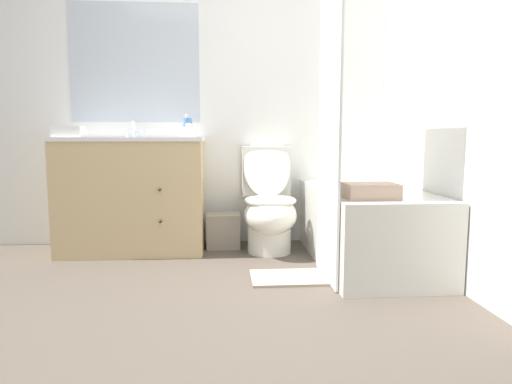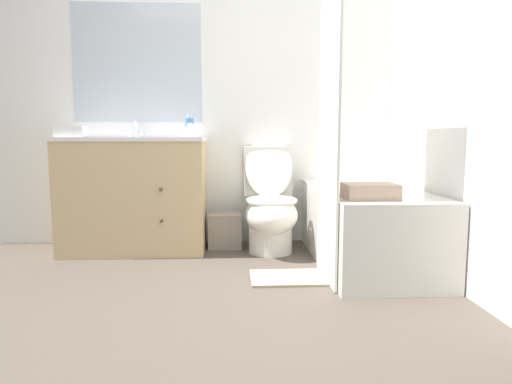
% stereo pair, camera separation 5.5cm
% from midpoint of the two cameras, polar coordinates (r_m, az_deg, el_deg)
% --- Properties ---
extents(ground_plane, '(14.00, 14.00, 0.00)m').
position_cam_midpoint_polar(ground_plane, '(2.37, -3.20, -14.97)').
color(ground_plane, brown).
extents(wall_back, '(8.00, 0.06, 2.50)m').
position_cam_midpoint_polar(wall_back, '(3.82, -3.91, 12.52)').
color(wall_back, silver).
rests_on(wall_back, ground_plane).
extents(wall_right, '(0.05, 2.59, 2.50)m').
position_cam_midpoint_polar(wall_right, '(3.30, 20.45, 12.95)').
color(wall_right, silver).
rests_on(wall_right, ground_plane).
extents(vanity_cabinet, '(1.09, 0.57, 0.88)m').
position_cam_midpoint_polar(vanity_cabinet, '(3.61, -15.56, -0.22)').
color(vanity_cabinet, tan).
rests_on(vanity_cabinet, ground_plane).
extents(sink_faucet, '(0.14, 0.12, 0.12)m').
position_cam_midpoint_polar(sink_faucet, '(3.76, -15.27, 7.18)').
color(sink_faucet, silver).
rests_on(sink_faucet, vanity_cabinet).
extents(toilet, '(0.39, 0.69, 0.88)m').
position_cam_midpoint_polar(toilet, '(3.48, 1.16, -1.84)').
color(toilet, silver).
rests_on(toilet, ground_plane).
extents(bathtub, '(0.69, 1.42, 0.52)m').
position_cam_midpoint_polar(bathtub, '(3.28, 13.05, -4.08)').
color(bathtub, silver).
rests_on(bathtub, ground_plane).
extents(shower_curtain, '(0.01, 0.53, 1.96)m').
position_cam_midpoint_polar(shower_curtain, '(2.78, 8.59, 8.97)').
color(shower_curtain, white).
rests_on(shower_curtain, ground_plane).
extents(wastebasket, '(0.26, 0.22, 0.27)m').
position_cam_midpoint_polar(wastebasket, '(3.65, -4.55, -4.83)').
color(wastebasket, gray).
rests_on(wastebasket, ground_plane).
extents(tissue_box, '(0.12, 0.11, 0.10)m').
position_cam_midpoint_polar(tissue_box, '(3.49, -8.84, 7.48)').
color(tissue_box, white).
rests_on(tissue_box, vanity_cabinet).
extents(soap_dispenser, '(0.07, 0.07, 0.17)m').
position_cam_midpoint_polar(soap_dispenser, '(3.53, -8.97, 8.04)').
color(soap_dispenser, '#4C7AB2').
rests_on(soap_dispenser, vanity_cabinet).
extents(hand_towel_folded, '(0.20, 0.13, 0.08)m').
position_cam_midpoint_polar(hand_towel_folded, '(3.52, -22.84, 6.98)').
color(hand_towel_folded, white).
rests_on(hand_towel_folded, vanity_cabinet).
extents(bath_towel_folded, '(0.30, 0.23, 0.09)m').
position_cam_midpoint_polar(bath_towel_folded, '(2.75, 13.54, 0.14)').
color(bath_towel_folded, tan).
rests_on(bath_towel_folded, bathtub).
extents(bath_mat, '(0.47, 0.33, 0.02)m').
position_cam_midpoint_polar(bath_mat, '(2.89, 3.57, -10.63)').
color(bath_mat, tan).
rests_on(bath_mat, ground_plane).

